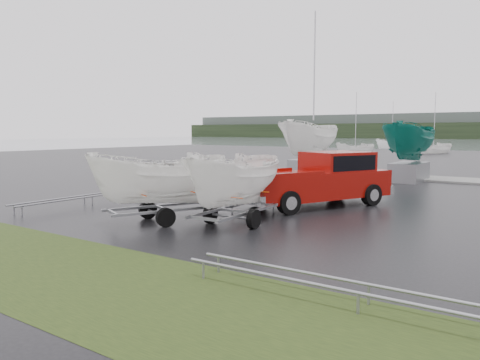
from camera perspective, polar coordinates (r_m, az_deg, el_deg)
ground_plane at (r=18.27m, az=13.16°, el=-3.41°), size 120.00×120.00×0.00m
grass_verge at (r=9.24m, az=-13.49°, el=-12.69°), size 40.00×40.00×0.00m
dock at (r=30.65m, az=22.13°, el=0.15°), size 30.00×3.00×0.12m
pickup_truck at (r=18.70m, az=9.96°, el=0.27°), size 4.59×6.66×2.11m
trailer_hitched at (r=15.11m, az=-9.63°, el=5.51°), size 2.57×3.76×5.23m
trailer_parked at (r=14.46m, az=-0.65°, el=5.47°), size 1.85×3.65×5.18m
keelboat_0 at (r=30.99m, az=8.56°, el=7.76°), size 2.47×3.20×10.64m
keelboat_1 at (r=28.95m, az=20.13°, el=7.08°), size 2.32×3.20×7.26m
mast_rack_0 at (r=23.79m, az=-6.47°, el=-0.28°), size 0.56×6.50×0.06m
mast_rack_1 at (r=19.70m, az=-18.02°, el=-1.84°), size 0.56×6.50×0.06m
mast_rack_2 at (r=8.16m, az=14.86°, el=-12.70°), size 7.00×0.56×0.06m
moored_boat_0 at (r=63.60m, az=13.85°, el=3.18°), size 3.08×3.10×10.90m
moored_boat_1 at (r=66.99m, az=22.49°, el=3.04°), size 3.17×3.19×11.03m
moored_boat_4 at (r=86.51m, az=18.01°, el=3.76°), size 3.43×3.44×11.21m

